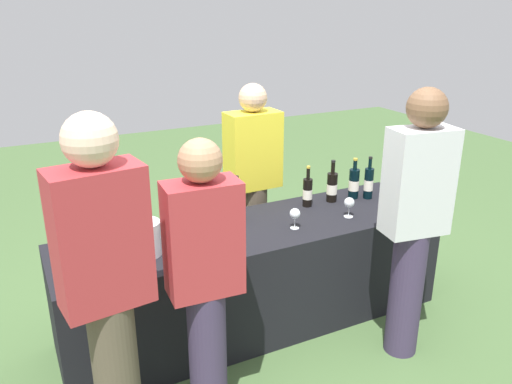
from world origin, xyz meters
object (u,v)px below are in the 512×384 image
Objects in this scene: wine_bottle_7 at (369,183)px; wine_glass_3 at (349,203)px; wine_glass_0 at (116,254)px; wine_bottle_0 at (90,230)px; wine_bottle_4 at (308,192)px; wine_bottle_2 at (134,229)px; ice_bucket at (144,238)px; wine_bottle_3 at (237,205)px; guest_1 at (205,277)px; guest_0 at (106,285)px; wine_bottle_6 at (354,183)px; wine_bottle_5 at (332,187)px; wine_glass_1 at (180,238)px; server_pouring at (253,178)px; guest_2 at (414,217)px; wine_glass_2 at (295,214)px; wine_bottle_1 at (115,231)px.

wine_bottle_7 is 0.42m from wine_glass_3.
wine_bottle_7 is 2.41× the size of wine_glass_0.
wine_bottle_0 is 0.97× the size of wine_bottle_7.
wine_bottle_4 is 0.94× the size of wine_bottle_7.
wine_glass_3 is (1.45, -0.22, -0.01)m from wine_bottle_2.
ice_bucket is at bearing -40.97° from wine_bottle_0.
wine_bottle_3 is 0.95m from wine_glass_0.
wine_bottle_3 is at bearing 59.51° from guest_1.
guest_0 reaches higher than wine_bottle_3.
wine_bottle_4 is 0.41m from wine_bottle_6.
wine_bottle_5 is 0.29m from wine_bottle_7.
wine_bottle_4 is 2.17× the size of wine_glass_1.
wine_glass_1 is 0.09× the size of server_pouring.
wine_bottle_5 is 0.31m from wine_glass_3.
wine_glass_1 reaches higher than wine_glass_0.
server_pouring is 1.01× the size of guest_1.
server_pouring is at bearing 41.51° from wine_glass_1.
ice_bucket reaches higher than wine_glass_0.
wine_bottle_6 is at bearing 31.62° from guest_1.
wine_bottle_0 is 1.96m from guest_2.
guest_0 reaches higher than wine_glass_3.
wine_bottle_3 is 2.24× the size of wine_glass_3.
ice_bucket is (-1.49, -0.23, -0.01)m from wine_bottle_5.
wine_bottle_7 is 2.33× the size of wine_glass_2.
ice_bucket is at bearing 164.91° from guest_2.
wine_bottle_4 is 0.18× the size of guest_0.
wine_bottle_3 is at bearing 176.64° from wine_bottle_7.
wine_bottle_4 is at bearing 16.11° from wine_glass_1.
wine_bottle_7 is at bearing 8.76° from wine_glass_1.
wine_glass_1 is 1.00× the size of wine_glass_2.
wine_bottle_5 is (1.63, 0.09, -0.01)m from wine_bottle_1.
wine_glass_2 is 0.44m from wine_glass_3.
wine_bottle_5 is 0.88m from guest_2.
wine_glass_0 is at bearing -150.25° from ice_bucket.
ice_bucket is at bearing 30.93° from server_pouring.
wine_bottle_6 is 0.18× the size of guest_0.
wine_bottle_2 is 1.30m from wine_bottle_4.
wine_bottle_2 is 0.18× the size of guest_0.
wine_bottle_6 reaches higher than wine_glass_1.
ice_bucket is (-1.27, -0.23, -0.01)m from wine_bottle_4.
wine_bottle_0 is 1.54× the size of ice_bucket.
wine_bottle_0 is 0.94m from guest_1.
ice_bucket is (0.14, -0.14, -0.02)m from wine_bottle_1.
guest_0 reaches higher than wine_bottle_0.
wine_bottle_2 reaches higher than wine_glass_3.
wine_bottle_5 is at bearing 0.50° from wine_bottle_3.
wine_bottle_3 is 2.26× the size of wine_glass_1.
server_pouring is at bearing 32.53° from ice_bucket.
wine_glass_1 is (-1.58, -0.24, -0.02)m from wine_bottle_7.
guest_1 is (-1.13, -0.84, 0.01)m from wine_bottle_4.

